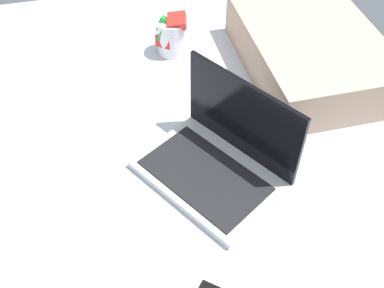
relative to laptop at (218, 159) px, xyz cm
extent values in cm
cube|color=#B7BCC6|center=(-2.02, -10.99, -13.41)|extent=(180.00, 140.00, 18.00)
cube|color=#B7BABC|center=(1.61, -2.58, -3.41)|extent=(40.18, 37.00, 2.00)
cube|color=black|center=(2.41, -3.85, -2.21)|extent=(33.60, 29.80, 0.40)
cube|color=black|center=(-4.22, 6.74, 8.09)|extent=(28.50, 18.36, 21.00)
cylinder|color=silver|center=(-50.29, -0.68, 1.09)|extent=(9.00, 9.00, 11.00)
cube|color=#268C33|center=(-50.55, -1.97, -1.16)|extent=(6.78, 5.72, 3.05)
cube|color=red|center=(-49.14, -2.72, 0.93)|extent=(7.01, 6.68, 4.30)
cube|color=#268C33|center=(-49.34, -2.16, 3.02)|extent=(7.28, 7.10, 6.16)
cube|color=#268C33|center=(-50.58, -2.13, 5.11)|extent=(6.05, 6.99, 6.30)
cube|color=red|center=(-49.02, 0.84, 7.20)|extent=(7.04, 6.94, 5.09)
cube|color=tan|center=(-32.12, 37.01, 2.09)|extent=(52.00, 36.00, 13.00)
camera|label=1|loc=(67.68, -22.65, 82.27)|focal=42.85mm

